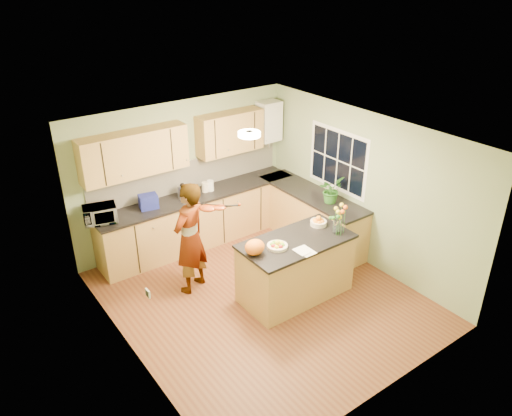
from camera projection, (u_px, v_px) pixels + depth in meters
floor at (262, 298)px, 7.42m from camera, size 4.50×4.50×0.00m
ceiling at (263, 137)px, 6.30m from camera, size 4.00×4.50×0.02m
wall_back at (183, 173)px, 8.48m from camera, size 4.00×0.02×2.50m
wall_front at (390, 307)px, 5.23m from camera, size 4.00×0.02×2.50m
wall_left at (125, 272)px, 5.81m from camera, size 0.02×4.50×2.50m
wall_right at (363, 189)px, 7.91m from camera, size 0.02×4.50×2.50m
back_counter at (200, 219)px, 8.67m from camera, size 3.64×0.62×0.94m
right_counter at (311, 217)px, 8.72m from camera, size 0.62×2.24×0.94m
splashback at (189, 175)px, 8.55m from camera, size 3.60×0.02×0.52m
upper_cabinets at (176, 144)px, 8.00m from camera, size 3.20×0.34×0.70m
boiler at (269, 121)px, 8.97m from camera, size 0.40×0.30×0.86m
window_right at (338, 160)px, 8.20m from camera, size 0.01×1.30×1.05m
light_switch at (148, 293)px, 5.36m from camera, size 0.02×0.09×0.09m
ceiling_lamp at (249, 134)px, 6.53m from camera, size 0.30×0.30×0.07m
peninsula_island at (295, 268)px, 7.28m from camera, size 1.65×0.84×0.94m
fruit_dish at (277, 245)px, 6.87m from camera, size 0.29×0.29×0.10m
orange_bowl at (318, 221)px, 7.44m from camera, size 0.24×0.24×0.14m
flower_vase at (338, 213)px, 7.11m from camera, size 0.27×0.27×0.50m
orange_bag at (255, 247)px, 6.69m from camera, size 0.35×0.33×0.21m
papers at (305, 251)px, 6.80m from camera, size 0.20×0.27×0.01m
violinist at (190, 238)px, 7.27m from camera, size 0.75×0.64×1.74m
violin at (208, 208)px, 6.98m from camera, size 0.64×0.56×0.16m
microwave at (100, 214)px, 7.50m from camera, size 0.55×0.44×0.27m
blue_box at (148, 202)px, 7.94m from camera, size 0.32×0.26×0.23m
kettle at (183, 191)px, 8.25m from camera, size 0.17×0.17×0.32m
jar_cream at (205, 187)px, 8.51m from camera, size 0.11×0.11×0.17m
jar_white at (210, 186)px, 8.55m from camera, size 0.15×0.15×0.18m
potted_plant at (331, 190)px, 8.09m from camera, size 0.48×0.44×0.43m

